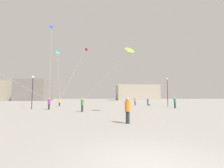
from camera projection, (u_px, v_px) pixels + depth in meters
name	position (u px, v px, depth m)	size (l,w,h in m)	color
ground_plane	(150.00, 166.00, 4.03)	(300.00, 300.00, 0.00)	gray
person_in_blue	(148.00, 101.00, 33.01)	(0.35, 0.35, 1.63)	#2D2D33
person_in_yellow	(59.00, 102.00, 30.46)	(0.35, 0.35, 1.61)	#2D2D33
person_in_purple	(49.00, 103.00, 22.11)	(0.37, 0.37, 1.69)	#2D2D33
person_in_grey	(135.00, 101.00, 33.36)	(0.37, 0.37, 1.69)	#2D2D33
person_in_teal	(175.00, 102.00, 24.72)	(0.39, 0.39, 1.79)	#2D2D33
person_in_green	(82.00, 104.00, 18.92)	(0.38, 0.38, 1.73)	#2D2D33
person_in_orange	(128.00, 109.00, 10.53)	(0.40, 0.40, 1.83)	#2D2D33
kite_crimson_delta	(86.00, 51.00, 40.19)	(4.70, 9.41, 13.60)	red
kite_lime_diamond	(130.00, 50.00, 18.08)	(6.55, 2.33, 6.69)	#8CD12D
kite_cyan_diamond	(58.00, 53.00, 39.77)	(4.01, 9.18, 12.81)	#1EB2C6
kite_cobalt_diamond	(52.00, 28.00, 27.09)	(1.95, 4.45, 13.60)	blue
building_left_hall	(7.00, 91.00, 82.52)	(21.81, 11.81, 10.44)	#A39984
building_centre_hall	(34.00, 90.00, 75.26)	(15.74, 12.16, 10.37)	gray
building_right_hall	(136.00, 93.00, 88.87)	(23.74, 16.03, 8.66)	#B2A893
lamppost_east	(33.00, 87.00, 22.72)	(0.36, 0.36, 5.02)	#2D2D30
lamppost_west	(167.00, 88.00, 28.76)	(0.36, 0.36, 5.49)	#2D2D30
handbag_beside_flyer	(149.00, 105.00, 33.05)	(0.32, 0.14, 0.24)	brown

